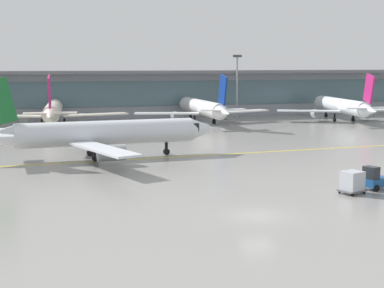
{
  "coord_description": "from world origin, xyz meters",
  "views": [
    {
      "loc": [
        -14.86,
        -38.04,
        11.09
      ],
      "look_at": [
        -0.65,
        16.78,
        3.0
      ],
      "focal_mm": 53.15,
      "sensor_mm": 36.0,
      "label": 1
    }
  ],
  "objects_px": {
    "gate_airplane_2": "(53,111)",
    "cargo_dolly_lead": "(352,181)",
    "baggage_tug": "(375,179)",
    "gate_airplane_3": "(202,108)",
    "gate_airplane_4": "(341,106)",
    "apron_light_mast_2": "(237,83)",
    "taxiing_regional_jet": "(103,134)"
  },
  "relations": [
    {
      "from": "taxiing_regional_jet",
      "to": "baggage_tug",
      "type": "height_order",
      "value": "taxiing_regional_jet"
    },
    {
      "from": "gate_airplane_2",
      "to": "baggage_tug",
      "type": "relative_size",
      "value": 9.67
    },
    {
      "from": "gate_airplane_2",
      "to": "gate_airplane_4",
      "type": "bearing_deg",
      "value": -90.58
    },
    {
      "from": "baggage_tug",
      "to": "apron_light_mast_2",
      "type": "distance_m",
      "value": 66.11
    },
    {
      "from": "apron_light_mast_2",
      "to": "gate_airplane_2",
      "type": "bearing_deg",
      "value": -169.81
    },
    {
      "from": "gate_airplane_2",
      "to": "apron_light_mast_2",
      "type": "distance_m",
      "value": 37.04
    },
    {
      "from": "taxiing_regional_jet",
      "to": "baggage_tug",
      "type": "xyz_separation_m",
      "value": [
        21.51,
        -22.84,
        -1.99
      ]
    },
    {
      "from": "gate_airplane_4",
      "to": "gate_airplane_2",
      "type": "bearing_deg",
      "value": 91.69
    },
    {
      "from": "baggage_tug",
      "to": "apron_light_mast_2",
      "type": "bearing_deg",
      "value": 61.84
    },
    {
      "from": "gate_airplane_3",
      "to": "apron_light_mast_2",
      "type": "relative_size",
      "value": 2.21
    },
    {
      "from": "baggage_tug",
      "to": "gate_airplane_3",
      "type": "bearing_deg",
      "value": 69.92
    },
    {
      "from": "gate_airplane_2",
      "to": "taxiing_regional_jet",
      "type": "bearing_deg",
      "value": -168.71
    },
    {
      "from": "cargo_dolly_lead",
      "to": "gate_airplane_4",
      "type": "bearing_deg",
      "value": 41.87
    },
    {
      "from": "cargo_dolly_lead",
      "to": "apron_light_mast_2",
      "type": "xyz_separation_m",
      "value": [
        12.33,
        66.15,
        5.98
      ]
    },
    {
      "from": "baggage_tug",
      "to": "cargo_dolly_lead",
      "type": "height_order",
      "value": "baggage_tug"
    },
    {
      "from": "gate_airplane_2",
      "to": "cargo_dolly_lead",
      "type": "xyz_separation_m",
      "value": [
        23.89,
        -59.64,
        -1.75
      ]
    },
    {
      "from": "baggage_tug",
      "to": "apron_light_mast_2",
      "type": "xyz_separation_m",
      "value": [
        9.53,
        65.13,
        6.14
      ]
    },
    {
      "from": "gate_airplane_3",
      "to": "taxiing_regional_jet",
      "type": "distance_m",
      "value": 41.22
    },
    {
      "from": "taxiing_regional_jet",
      "to": "apron_light_mast_2",
      "type": "xyz_separation_m",
      "value": [
        31.04,
        42.29,
        4.15
      ]
    },
    {
      "from": "apron_light_mast_2",
      "to": "taxiing_regional_jet",
      "type": "bearing_deg",
      "value": -126.27
    },
    {
      "from": "gate_airplane_3",
      "to": "apron_light_mast_2",
      "type": "height_order",
      "value": "apron_light_mast_2"
    },
    {
      "from": "taxiing_regional_jet",
      "to": "cargo_dolly_lead",
      "type": "height_order",
      "value": "taxiing_regional_jet"
    },
    {
      "from": "taxiing_regional_jet",
      "to": "gate_airplane_3",
      "type": "bearing_deg",
      "value": 53.89
    },
    {
      "from": "gate_airplane_3",
      "to": "taxiing_regional_jet",
      "type": "height_order",
      "value": "taxiing_regional_jet"
    },
    {
      "from": "baggage_tug",
      "to": "apron_light_mast_2",
      "type": "height_order",
      "value": "apron_light_mast_2"
    },
    {
      "from": "gate_airplane_3",
      "to": "baggage_tug",
      "type": "xyz_separation_m",
      "value": [
        -0.25,
        -57.86,
        -1.9
      ]
    },
    {
      "from": "gate_airplane_3",
      "to": "baggage_tug",
      "type": "relative_size",
      "value": 9.62
    },
    {
      "from": "taxiing_regional_jet",
      "to": "apron_light_mast_2",
      "type": "height_order",
      "value": "apron_light_mast_2"
    },
    {
      "from": "gate_airplane_2",
      "to": "gate_airplane_4",
      "type": "relative_size",
      "value": 1.0
    },
    {
      "from": "gate_airplane_3",
      "to": "apron_light_mast_2",
      "type": "distance_m",
      "value": 12.53
    },
    {
      "from": "gate_airplane_2",
      "to": "baggage_tug",
      "type": "height_order",
      "value": "gate_airplane_2"
    },
    {
      "from": "gate_airplane_4",
      "to": "baggage_tug",
      "type": "xyz_separation_m",
      "value": [
        -27.45,
        -55.19,
        -1.91
      ]
    }
  ]
}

